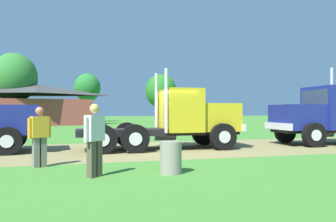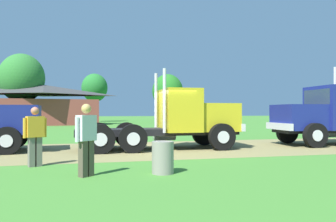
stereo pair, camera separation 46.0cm
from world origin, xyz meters
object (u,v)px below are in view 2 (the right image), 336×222
visitor_walking_mid (35,134)px  shed_building (43,105)px  steel_barrel (163,157)px  visitor_standing_near (86,136)px  visitor_far_side (289,122)px  truck_foreground_white (181,120)px

visitor_walking_mid → shed_building: shed_building is taller
steel_barrel → shed_building: bearing=102.3°
visitor_standing_near → shed_building: size_ratio=0.13×
visitor_far_side → visitor_standing_near: bearing=-139.2°
truck_foreground_white → visitor_walking_mid: size_ratio=4.02×
visitor_standing_near → shed_building: (-5.44, 33.94, 1.36)m
visitor_walking_mid → shed_building: (-3.94, 32.05, 1.39)m
steel_barrel → shed_building: 34.85m
visitor_standing_near → visitor_walking_mid: size_ratio=1.03×
steel_barrel → shed_building: size_ratio=0.06×
truck_foreground_white → steel_barrel: 5.98m
truck_foreground_white → steel_barrel: bearing=-110.2°
visitor_standing_near → shed_building: shed_building is taller
truck_foreground_white → visitor_far_side: (9.44, 6.10, -0.37)m
visitor_standing_near → steel_barrel: bearing=-1.8°
visitor_walking_mid → steel_barrel: 4.00m
truck_foreground_white → visitor_far_side: size_ratio=4.30×
truck_foreground_white → shed_building: (-9.43, 28.44, 1.11)m
visitor_far_side → steel_barrel: size_ratio=1.95×
visitor_walking_mid → visitor_far_side: size_ratio=1.07×
visitor_far_side → steel_barrel: visitor_far_side is taller
visitor_standing_near → visitor_far_side: size_ratio=1.10×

